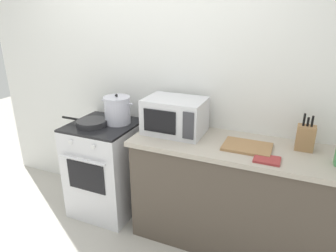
% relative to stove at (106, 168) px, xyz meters
% --- Properties ---
extents(back_wall, '(4.40, 0.10, 2.50)m').
position_rel_stove_xyz_m(back_wall, '(0.65, 0.37, 0.79)').
color(back_wall, silver).
rests_on(back_wall, ground_plane).
extents(lower_cabinet_right, '(1.64, 0.56, 0.88)m').
position_rel_stove_xyz_m(lower_cabinet_right, '(1.25, 0.02, -0.02)').
color(lower_cabinet_right, '#4C4238').
rests_on(lower_cabinet_right, ground_plane).
extents(countertop_right, '(1.70, 0.60, 0.04)m').
position_rel_stove_xyz_m(countertop_right, '(1.25, 0.02, 0.44)').
color(countertop_right, '#ADA393').
rests_on(countertop_right, lower_cabinet_right).
extents(stove, '(0.60, 0.64, 0.92)m').
position_rel_stove_xyz_m(stove, '(0.00, 0.00, 0.00)').
color(stove, silver).
rests_on(stove, ground_plane).
extents(stock_pot, '(0.33, 0.24, 0.28)m').
position_rel_stove_xyz_m(stock_pot, '(0.12, 0.08, 0.59)').
color(stock_pot, silver).
rests_on(stock_pot, stove).
extents(frying_pan, '(0.48, 0.28, 0.05)m').
position_rel_stove_xyz_m(frying_pan, '(-0.07, -0.07, 0.48)').
color(frying_pan, '#28282B').
rests_on(frying_pan, stove).
extents(microwave, '(0.50, 0.37, 0.30)m').
position_rel_stove_xyz_m(microwave, '(0.70, 0.08, 0.61)').
color(microwave, silver).
rests_on(microwave, countertop_right).
extents(cutting_board, '(0.36, 0.26, 0.02)m').
position_rel_stove_xyz_m(cutting_board, '(1.33, 0.00, 0.47)').
color(cutting_board, '#997047').
rests_on(cutting_board, countertop_right).
extents(knife_block, '(0.13, 0.10, 0.28)m').
position_rel_stove_xyz_m(knife_block, '(1.72, 0.14, 0.56)').
color(knife_block, '#997047').
rests_on(knife_block, countertop_right).
extents(oven_mitt, '(0.18, 0.14, 0.02)m').
position_rel_stove_xyz_m(oven_mitt, '(1.49, -0.16, 0.47)').
color(oven_mitt, '#993333').
rests_on(oven_mitt, countertop_right).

